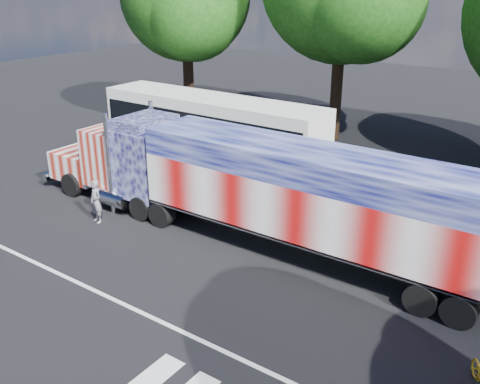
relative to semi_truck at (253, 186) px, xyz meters
The scene contains 5 objects.
ground 3.83m from the semi_truck, 101.05° to the right, with size 100.00×100.00×0.00m, color black.
lane_markings 7.24m from the semi_truck, 80.61° to the right, with size 30.00×2.67×0.01m.
semi_truck is the anchor object (origin of this frame).
coach_bus 9.05m from the semi_truck, 137.81° to the left, with size 12.92×3.01×3.76m.
woman 6.83m from the semi_truck, 159.48° to the right, with size 0.67×0.44×1.84m, color slate.
Camera 1 is at (10.96, -12.55, 9.64)m, focal length 40.00 mm.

